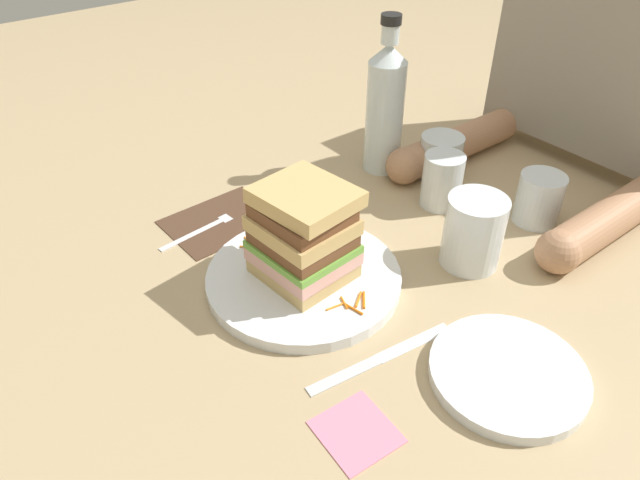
# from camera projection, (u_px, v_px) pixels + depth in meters

# --- Properties ---
(ground_plane) EXTENTS (3.00, 3.00, 0.00)m
(ground_plane) POSITION_uv_depth(u_px,v_px,m) (311.00, 279.00, 0.80)
(ground_plane) COLOR tan
(main_plate) EXTENTS (0.26, 0.26, 0.02)m
(main_plate) POSITION_uv_depth(u_px,v_px,m) (303.00, 277.00, 0.79)
(main_plate) COLOR white
(main_plate) RESTS_ON ground_plane
(sandwich) EXTENTS (0.13, 0.13, 0.13)m
(sandwich) POSITION_uv_depth(u_px,v_px,m) (302.00, 234.00, 0.74)
(sandwich) COLOR tan
(sandwich) RESTS_ON main_plate
(carrot_shred_0) EXTENTS (0.02, 0.03, 0.00)m
(carrot_shred_0) POSITION_uv_depth(u_px,v_px,m) (270.00, 251.00, 0.82)
(carrot_shred_0) COLOR orange
(carrot_shred_0) RESTS_ON main_plate
(carrot_shred_1) EXTENTS (0.02, 0.02, 0.00)m
(carrot_shred_1) POSITION_uv_depth(u_px,v_px,m) (248.00, 248.00, 0.82)
(carrot_shred_1) COLOR orange
(carrot_shred_1) RESTS_ON main_plate
(carrot_shred_2) EXTENTS (0.01, 0.03, 0.00)m
(carrot_shred_2) POSITION_uv_depth(u_px,v_px,m) (258.00, 239.00, 0.84)
(carrot_shred_2) COLOR orange
(carrot_shred_2) RESTS_ON main_plate
(carrot_shred_3) EXTENTS (0.03, 0.01, 0.00)m
(carrot_shred_3) POSITION_uv_depth(u_px,v_px,m) (248.00, 242.00, 0.83)
(carrot_shred_3) COLOR orange
(carrot_shred_3) RESTS_ON main_plate
(carrot_shred_4) EXTENTS (0.01, 0.03, 0.00)m
(carrot_shred_4) POSITION_uv_depth(u_px,v_px,m) (265.00, 235.00, 0.85)
(carrot_shred_4) COLOR orange
(carrot_shred_4) RESTS_ON main_plate
(carrot_shred_5) EXTENTS (0.02, 0.02, 0.00)m
(carrot_shred_5) POSITION_uv_depth(u_px,v_px,m) (265.00, 237.00, 0.84)
(carrot_shred_5) COLOR orange
(carrot_shred_5) RESTS_ON main_plate
(carrot_shred_6) EXTENTS (0.02, 0.02, 0.00)m
(carrot_shred_6) POSITION_uv_depth(u_px,v_px,m) (364.00, 300.00, 0.73)
(carrot_shred_6) COLOR orange
(carrot_shred_6) RESTS_ON main_plate
(carrot_shred_7) EXTENTS (0.01, 0.03, 0.00)m
(carrot_shred_7) POSITION_uv_depth(u_px,v_px,m) (335.00, 307.00, 0.73)
(carrot_shred_7) COLOR orange
(carrot_shred_7) RESTS_ON main_plate
(carrot_shred_8) EXTENTS (0.03, 0.01, 0.00)m
(carrot_shred_8) POSITION_uv_depth(u_px,v_px,m) (353.00, 309.00, 0.72)
(carrot_shred_8) COLOR orange
(carrot_shred_8) RESTS_ON main_plate
(carrot_shred_9) EXTENTS (0.02, 0.01, 0.00)m
(carrot_shred_9) POSITION_uv_depth(u_px,v_px,m) (344.00, 303.00, 0.73)
(carrot_shred_9) COLOR orange
(carrot_shred_9) RESTS_ON main_plate
(carrot_shred_10) EXTENTS (0.02, 0.02, 0.00)m
(carrot_shred_10) POSITION_uv_depth(u_px,v_px,m) (358.00, 299.00, 0.74)
(carrot_shred_10) COLOR orange
(carrot_shred_10) RESTS_ON main_plate
(napkin_dark) EXTENTS (0.13, 0.17, 0.00)m
(napkin_dark) POSITION_uv_depth(u_px,v_px,m) (221.00, 220.00, 0.91)
(napkin_dark) COLOR #4C3323
(napkin_dark) RESTS_ON ground_plane
(fork) EXTENTS (0.03, 0.17, 0.00)m
(fork) POSITION_uv_depth(u_px,v_px,m) (209.00, 224.00, 0.89)
(fork) COLOR silver
(fork) RESTS_ON napkin_dark
(knife) EXTENTS (0.04, 0.20, 0.00)m
(knife) POSITION_uv_depth(u_px,v_px,m) (378.00, 359.00, 0.68)
(knife) COLOR silver
(knife) RESTS_ON ground_plane
(juice_glass) EXTENTS (0.08, 0.08, 0.10)m
(juice_glass) POSITION_uv_depth(u_px,v_px,m) (473.00, 235.00, 0.80)
(juice_glass) COLOR white
(juice_glass) RESTS_ON ground_plane
(water_bottle) EXTENTS (0.06, 0.06, 0.27)m
(water_bottle) POSITION_uv_depth(u_px,v_px,m) (385.00, 106.00, 0.97)
(water_bottle) COLOR silver
(water_bottle) RESTS_ON ground_plane
(empty_tumbler_0) EXTENTS (0.06, 0.06, 0.09)m
(empty_tumbler_0) POSITION_uv_depth(u_px,v_px,m) (442.00, 181.00, 0.92)
(empty_tumbler_0) COLOR silver
(empty_tumbler_0) RESTS_ON ground_plane
(empty_tumbler_1) EXTENTS (0.07, 0.07, 0.08)m
(empty_tumbler_1) POSITION_uv_depth(u_px,v_px,m) (539.00, 199.00, 0.89)
(empty_tumbler_1) COLOR silver
(empty_tumbler_1) RESTS_ON ground_plane
(empty_tumbler_2) EXTENTS (0.07, 0.07, 0.07)m
(empty_tumbler_2) POSITION_uv_depth(u_px,v_px,m) (441.00, 156.00, 1.00)
(empty_tumbler_2) COLOR silver
(empty_tumbler_2) RESTS_ON ground_plane
(side_plate) EXTENTS (0.18, 0.18, 0.02)m
(side_plate) POSITION_uv_depth(u_px,v_px,m) (508.00, 374.00, 0.65)
(side_plate) COLOR white
(side_plate) RESTS_ON ground_plane
(napkin_pink) EXTENTS (0.08, 0.08, 0.00)m
(napkin_pink) POSITION_uv_depth(u_px,v_px,m) (356.00, 431.00, 0.60)
(napkin_pink) COLOR pink
(napkin_pink) RESTS_ON ground_plane
(diner_across) EXTENTS (0.40, 0.45, 0.53)m
(diner_across) POSITION_uv_depth(u_px,v_px,m) (621.00, 20.00, 0.90)
(diner_across) COLOR tan
(diner_across) RESTS_ON ground_plane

